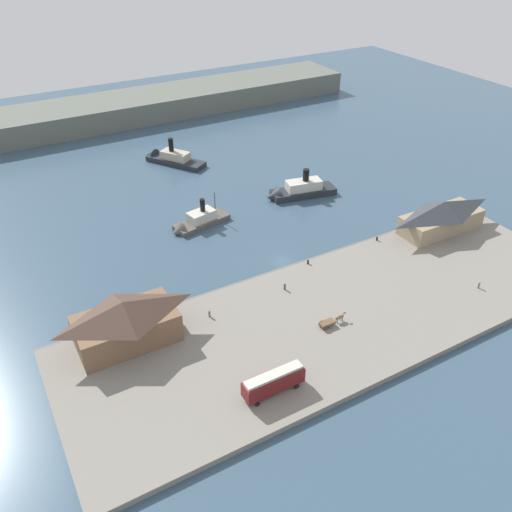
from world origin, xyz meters
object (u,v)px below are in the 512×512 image
(mooring_post_west, at_px, (377,239))
(ferry_departing_north, at_px, (297,191))
(mooring_post_center_west, at_px, (308,262))
(ferry_moored_west, at_px, (169,158))
(pedestrian_standing_center, at_px, (209,314))
(ferry_shed_customs_shed, at_px, (125,321))
(pedestrian_by_tram, at_px, (479,285))
(horse_cart, at_px, (332,321))
(ferry_shed_central_terminal, at_px, (442,216))
(ferry_approaching_east, at_px, (196,222))
(street_tram, at_px, (273,381))
(pedestrian_near_east_shed, at_px, (285,287))

(mooring_post_west, relative_size, ferry_departing_north, 0.04)
(mooring_post_center_west, xyz_separation_m, ferry_moored_west, (-5.13, 69.64, -0.21))
(pedestrian_standing_center, distance_m, mooring_post_west, 47.03)
(ferry_shed_customs_shed, distance_m, pedestrian_by_tram, 71.77)
(horse_cart, bearing_deg, ferry_shed_central_terminal, 19.40)
(mooring_post_center_west, relative_size, ferry_approaching_east, 0.05)
(street_tram, xyz_separation_m, pedestrian_standing_center, (-0.96, 22.40, -1.73))
(mooring_post_center_west, bearing_deg, ferry_shed_customs_shed, -174.18)
(ferry_shed_customs_shed, bearing_deg, street_tram, -54.60)
(street_tram, distance_m, ferry_moored_west, 99.84)
(ferry_moored_west, distance_m, ferry_departing_north, 45.00)
(horse_cart, distance_m, mooring_post_west, 33.55)
(mooring_post_center_west, bearing_deg, horse_cart, -111.74)
(ferry_shed_central_terminal, bearing_deg, ferry_shed_customs_shed, -179.52)
(ferry_approaching_east, height_order, ferry_departing_north, ferry_departing_north)
(pedestrian_standing_center, height_order, mooring_post_west, pedestrian_standing_center)
(street_tram, bearing_deg, horse_cart, 25.77)
(pedestrian_near_east_shed, bearing_deg, ferry_moored_west, 86.63)
(street_tram, bearing_deg, mooring_post_center_west, 47.22)
(pedestrian_near_east_shed, xyz_separation_m, ferry_approaching_east, (-4.76, 34.44, -0.64))
(pedestrian_near_east_shed, bearing_deg, pedestrian_by_tram, -28.78)
(horse_cart, xyz_separation_m, mooring_post_center_west, (7.65, 19.18, -0.47))
(ferry_shed_customs_shed, height_order, horse_cart, ferry_shed_customs_shed)
(pedestrian_standing_center, distance_m, ferry_departing_north, 56.76)
(ferry_shed_central_terminal, relative_size, pedestrian_by_tram, 13.53)
(ferry_shed_central_terminal, height_order, pedestrian_by_tram, ferry_shed_central_terminal)
(ferry_shed_customs_shed, xyz_separation_m, ferry_departing_north, (59.69, 34.80, -4.06))
(pedestrian_by_tram, relative_size, mooring_post_west, 1.75)
(horse_cart, bearing_deg, ferry_shed_customs_shed, 157.07)
(ferry_shed_central_terminal, xyz_separation_m, pedestrian_near_east_shed, (-45.89, -1.77, -3.23))
(mooring_post_center_west, distance_m, mooring_post_west, 19.83)
(mooring_post_center_west, relative_size, ferry_departing_north, 0.04)
(ferry_shed_central_terminal, relative_size, pedestrian_standing_center, 13.77)
(street_tram, distance_m, horse_cart, 20.33)
(horse_cart, xyz_separation_m, ferry_approaching_east, (-6.66, 48.15, -0.82))
(ferry_approaching_east, relative_size, ferry_departing_north, 0.81)
(pedestrian_by_tram, xyz_separation_m, ferry_moored_west, (-31.07, 94.59, -0.48))
(ferry_shed_central_terminal, relative_size, pedestrian_near_east_shed, 13.03)
(horse_cart, bearing_deg, ferry_departing_north, 63.60)
(horse_cart, height_order, pedestrian_by_tram, horse_cart)
(street_tram, relative_size, pedestrian_near_east_shed, 6.52)
(ferry_approaching_east, bearing_deg, street_tram, -101.50)
(pedestrian_standing_center, bearing_deg, ferry_shed_central_terminal, 1.72)
(ferry_shed_central_terminal, distance_m, pedestrian_standing_center, 63.31)
(street_tram, relative_size, pedestrian_by_tram, 6.77)
(pedestrian_near_east_shed, bearing_deg, street_tram, -125.97)
(street_tram, bearing_deg, ferry_shed_central_terminal, 21.33)
(ferry_shed_customs_shed, relative_size, street_tram, 1.72)
(ferry_shed_central_terminal, bearing_deg, mooring_post_west, 167.19)
(ferry_shed_customs_shed, relative_size, mooring_post_center_west, 20.39)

